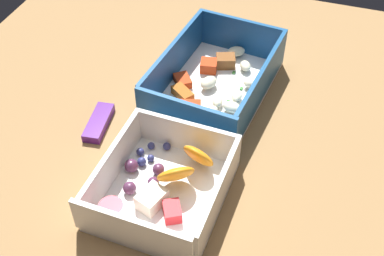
# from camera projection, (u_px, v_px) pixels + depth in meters

# --- Properties ---
(table_surface) EXTENTS (0.80, 0.80, 0.02)m
(table_surface) POSITION_uv_depth(u_px,v_px,m) (190.00, 135.00, 0.68)
(table_surface) COLOR #9E7547
(table_surface) RESTS_ON ground
(pasta_container) EXTENTS (0.23, 0.17, 0.06)m
(pasta_container) POSITION_uv_depth(u_px,v_px,m) (215.00, 81.00, 0.71)
(pasta_container) COLOR white
(pasta_container) RESTS_ON table_surface
(fruit_bowl) EXTENTS (0.16, 0.15, 0.05)m
(fruit_bowl) POSITION_uv_depth(u_px,v_px,m) (163.00, 185.00, 0.58)
(fruit_bowl) COLOR white
(fruit_bowl) RESTS_ON table_surface
(candy_bar) EXTENTS (0.07, 0.03, 0.01)m
(candy_bar) POSITION_uv_depth(u_px,v_px,m) (99.00, 123.00, 0.67)
(candy_bar) COLOR #51197A
(candy_bar) RESTS_ON table_surface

